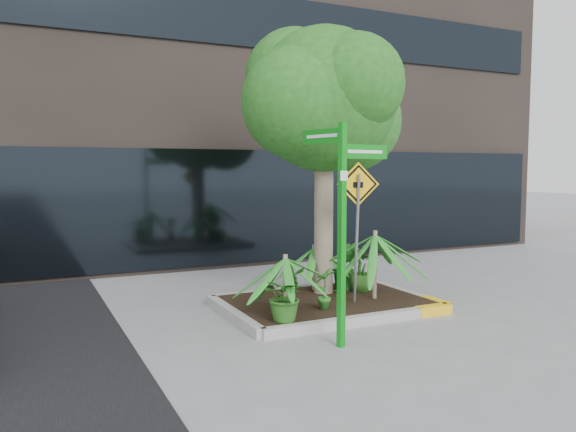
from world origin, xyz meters
name	(u,v)px	position (x,y,z in m)	size (l,w,h in m)	color
ground	(324,314)	(0.00, 0.00, 0.00)	(80.00, 80.00, 0.00)	gray
planter	(328,302)	(0.23, 0.27, 0.10)	(3.35, 2.36, 0.15)	#9E9E99
tree	(324,100)	(0.42, 0.79, 3.42)	(3.12, 2.77, 4.68)	tan
palm_front	(375,235)	(0.97, 0.04, 1.20)	(1.26, 1.26, 1.40)	tan
palm_left	(285,258)	(-0.74, -0.15, 0.96)	(0.98, 0.98, 1.08)	tan
palm_back	(314,248)	(0.39, 1.05, 0.89)	(0.89, 0.89, 0.99)	tan
shrub_a	(284,295)	(-0.96, -0.55, 0.51)	(0.65, 0.65, 0.72)	#245819
shrub_b	(361,270)	(1.05, 0.58, 0.53)	(0.42, 0.42, 0.75)	#316F21
shrub_c	(325,288)	(-0.13, -0.25, 0.48)	(0.34, 0.34, 0.65)	#2B7624
shrub_d	(346,266)	(0.85, 0.74, 0.58)	(0.47, 0.47, 0.86)	#1F621C
street_sign_post	(342,209)	(-0.56, -1.44, 1.76)	(0.93, 0.83, 2.85)	#0C8B15
cattle_sign	(357,208)	(0.51, -0.13, 1.65)	(0.67, 0.22, 2.23)	slate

